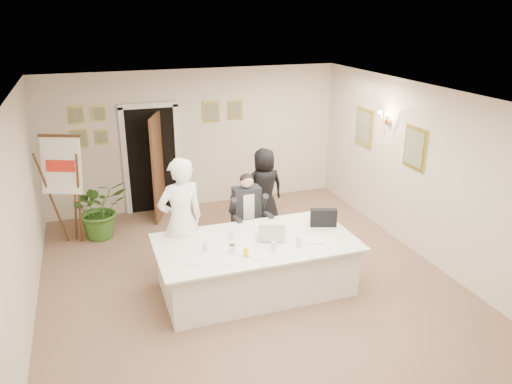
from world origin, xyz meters
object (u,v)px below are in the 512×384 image
at_px(standing_man, 181,221).
at_px(paper_stack, 314,241).
at_px(oj_glass, 246,252).
at_px(steel_jug, 232,248).
at_px(flip_chart, 68,195).
at_px(laptop_bag, 324,218).
at_px(seated_man, 248,215).
at_px(laptop, 268,229).
at_px(conference_table, 256,265).
at_px(standing_woman, 264,188).
at_px(potted_palm, 100,209).

distance_m(standing_man, paper_stack, 1.95).
relative_size(oj_glass, steel_jug, 1.18).
height_order(flip_chart, paper_stack, flip_chart).
bearing_deg(paper_stack, laptop_bag, 50.17).
distance_m(seated_man, laptop, 1.09).
xyz_separation_m(flip_chart, paper_stack, (3.30, -2.79, -0.10)).
bearing_deg(conference_table, standing_woman, 67.04).
height_order(conference_table, steel_jug, steel_jug).
relative_size(flip_chart, potted_palm, 1.80).
distance_m(flip_chart, oj_glass, 3.68).
distance_m(seated_man, standing_woman, 1.21).
relative_size(laptop_bag, steel_jug, 3.60).
xyz_separation_m(potted_palm, oj_glass, (1.76, -3.02, 0.30)).
bearing_deg(flip_chart, standing_woman, -6.48).
distance_m(seated_man, potted_palm, 2.74).
xyz_separation_m(seated_man, standing_woman, (0.66, 1.01, 0.04)).
xyz_separation_m(flip_chart, standing_man, (1.58, -1.89, 0.08)).
xyz_separation_m(seated_man, oj_glass, (-0.52, -1.51, 0.13)).
bearing_deg(laptop_bag, potted_palm, 161.53).
bearing_deg(standing_woman, seated_man, 53.62).
bearing_deg(standing_man, potted_palm, -74.33).
distance_m(laptop_bag, oj_glass, 1.53).
relative_size(potted_palm, laptop_bag, 2.71).
distance_m(standing_woman, oj_glass, 2.78).
bearing_deg(conference_table, seated_man, 77.83).
bearing_deg(flip_chart, laptop, -42.22).
distance_m(standing_woman, laptop, 2.21).
relative_size(conference_table, potted_palm, 2.65).
xyz_separation_m(potted_palm, laptop, (2.25, -2.59, 0.38)).
bearing_deg(paper_stack, potted_palm, 134.17).
height_order(seated_man, steel_jug, seated_man).
bearing_deg(seated_man, oj_glass, -104.19).
bearing_deg(flip_chart, paper_stack, -40.22).
height_order(potted_palm, laptop_bag, potted_palm).
relative_size(conference_table, flip_chart, 1.48).
distance_m(paper_stack, steel_jug, 1.19).
bearing_deg(steel_jug, standing_man, 122.50).
relative_size(seated_man, standing_man, 0.73).
distance_m(seated_man, flip_chart, 3.11).
distance_m(standing_man, oj_glass, 1.22).
bearing_deg(standing_woman, paper_stack, 83.70).
bearing_deg(oj_glass, steel_jug, 125.46).
xyz_separation_m(laptop, steel_jug, (-0.62, -0.24, -0.08)).
relative_size(laptop, laptop_bag, 0.96).
xyz_separation_m(standing_man, laptop_bag, (2.09, -0.46, -0.05)).
bearing_deg(conference_table, oj_glass, -124.99).
xyz_separation_m(standing_woman, steel_jug, (-1.31, -2.33, 0.08)).
xyz_separation_m(standing_woman, potted_palm, (-2.94, 0.50, -0.22)).
xyz_separation_m(seated_man, potted_palm, (-2.28, 1.51, -0.17)).
relative_size(flip_chart, laptop_bag, 4.87).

